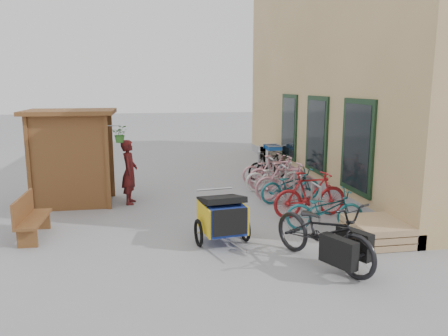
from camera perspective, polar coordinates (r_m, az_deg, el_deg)
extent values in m
plane|color=gray|center=(9.44, -1.43, -7.76)|extent=(80.00, 80.00, 0.00)
cube|color=tan|center=(15.48, 20.86, 11.93)|extent=(6.00, 13.00, 7.00)
cube|color=gray|center=(14.51, 9.99, -0.73)|extent=(0.18, 13.00, 0.30)
cube|color=black|center=(10.60, 17.01, 2.71)|extent=(0.06, 1.50, 2.20)
cube|color=black|center=(10.59, 16.87, 2.71)|extent=(0.02, 1.25, 1.95)
cube|color=black|center=(12.86, 12.00, 4.28)|extent=(0.06, 1.50, 2.20)
cube|color=black|center=(12.85, 11.88, 4.28)|extent=(0.02, 1.25, 1.95)
cube|color=black|center=(15.20, 8.50, 5.36)|extent=(0.06, 1.50, 2.20)
cube|color=black|center=(15.19, 8.39, 5.36)|extent=(0.02, 1.25, 1.95)
cube|color=brown|center=(11.22, -24.17, 0.33)|extent=(0.09, 0.09, 2.30)
cube|color=brown|center=(10.91, -14.97, 0.64)|extent=(0.09, 0.09, 2.30)
cube|color=brown|center=(12.46, -22.74, 1.39)|extent=(0.09, 0.09, 2.30)
cube|color=brown|center=(12.19, -14.46, 1.69)|extent=(0.09, 0.09, 2.30)
cube|color=brown|center=(11.83, -23.27, 0.89)|extent=(0.05, 1.30, 2.30)
cube|color=brown|center=(11.06, -19.61, 0.51)|extent=(1.80, 0.05, 2.30)
cube|color=brown|center=(12.26, -18.67, 1.52)|extent=(1.80, 0.05, 2.30)
cube|color=brown|center=(11.53, -19.48, 6.93)|extent=(2.15, 1.65, 0.10)
cube|color=brown|center=(11.73, -20.00, -0.19)|extent=(1.30, 1.15, 0.04)
cube|color=brown|center=(11.64, -20.19, 2.71)|extent=(1.30, 1.15, 0.04)
cylinder|color=#A5A8AD|center=(10.78, -14.25, 5.39)|extent=(0.36, 0.02, 0.02)
imported|color=#306A25|center=(10.79, -13.40, 4.36)|extent=(0.38, 0.33, 0.42)
cylinder|color=#A5A8AD|center=(9.68, 12.42, -4.94)|extent=(0.05, 0.05, 0.84)
cylinder|color=#A5A8AD|center=(10.13, 11.35, -4.20)|extent=(0.05, 0.05, 0.84)
cylinder|color=#A5A8AD|center=(9.80, 11.97, -2.19)|extent=(0.05, 0.50, 0.05)
cylinder|color=#A5A8AD|center=(10.76, 10.01, -3.27)|extent=(0.05, 0.05, 0.84)
cylinder|color=#A5A8AD|center=(11.22, 9.15, -2.66)|extent=(0.05, 0.05, 0.84)
cylinder|color=#A5A8AD|center=(10.90, 9.64, -0.81)|extent=(0.05, 0.50, 0.05)
cylinder|color=#A5A8AD|center=(11.87, 8.05, -1.90)|extent=(0.05, 0.05, 0.84)
cylinder|color=#A5A8AD|center=(12.33, 7.34, -1.40)|extent=(0.05, 0.05, 0.84)
cylinder|color=#A5A8AD|center=(12.02, 7.74, 0.31)|extent=(0.05, 0.50, 0.05)
cylinder|color=#A5A8AD|center=(12.99, 6.43, -0.76)|extent=(0.05, 0.05, 0.84)
cylinder|color=#A5A8AD|center=(13.46, 5.84, -0.34)|extent=(0.05, 0.05, 0.84)
cylinder|color=#A5A8AD|center=(13.15, 6.16, 1.25)|extent=(0.05, 0.50, 0.05)
cylinder|color=#A5A8AD|center=(14.12, 5.07, 0.20)|extent=(0.05, 0.05, 0.84)
cylinder|color=#A5A8AD|center=(14.60, 4.56, 0.55)|extent=(0.05, 0.05, 0.84)
cylinder|color=#A5A8AD|center=(14.29, 4.84, 2.03)|extent=(0.05, 0.50, 0.05)
cube|color=tan|center=(9.10, 19.23, -8.64)|extent=(1.00, 1.20, 0.12)
cube|color=tan|center=(9.05, 19.29, -7.80)|extent=(1.00, 1.20, 0.12)
cube|color=tan|center=(9.01, 19.34, -6.95)|extent=(1.00, 1.20, 0.12)
cube|color=brown|center=(9.49, -23.59, -6.16)|extent=(0.43, 1.37, 0.05)
cube|color=brown|center=(9.47, -24.79, -4.68)|extent=(0.06, 1.37, 0.46)
cube|color=brown|center=(9.04, -24.30, -8.37)|extent=(0.37, 0.06, 0.37)
cube|color=brown|center=(10.05, -22.79, -6.36)|extent=(0.37, 0.06, 0.37)
cube|color=silver|center=(15.59, 6.26, 1.62)|extent=(0.50, 0.77, 0.47)
cube|color=#1B55B0|center=(15.18, 6.69, 2.57)|extent=(0.50, 0.04, 0.16)
cylinder|color=silver|center=(15.14, 6.73, 2.79)|extent=(0.52, 0.03, 0.03)
cylinder|color=black|center=(15.32, 5.84, -0.38)|extent=(0.04, 0.11, 0.11)
cube|color=silver|center=(15.89, 5.95, 1.80)|extent=(0.50, 0.77, 0.47)
cube|color=#1B55B0|center=(15.47, 6.36, 2.73)|extent=(0.50, 0.04, 0.16)
cylinder|color=silver|center=(15.44, 6.39, 2.95)|extent=(0.52, 0.03, 0.03)
cylinder|color=black|center=(15.62, 5.53, -0.16)|extent=(0.04, 0.11, 0.11)
cube|color=silver|center=(16.19, 5.65, 1.97)|extent=(0.50, 0.77, 0.47)
cube|color=#1B55B0|center=(15.77, 6.04, 2.89)|extent=(0.50, 0.04, 0.16)
cylinder|color=silver|center=(15.74, 6.07, 3.11)|extent=(0.52, 0.03, 0.03)
cylinder|color=black|center=(15.92, 5.23, 0.05)|extent=(0.04, 0.11, 0.11)
cube|color=#1B3995|center=(8.40, -0.25, -6.36)|extent=(0.81, 1.00, 0.54)
cube|color=gold|center=(8.30, -2.69, -6.58)|extent=(0.16, 0.91, 0.54)
cube|color=gold|center=(8.51, 2.13, -6.14)|extent=(0.16, 0.91, 0.54)
cube|color=black|center=(7.95, 0.79, -7.10)|extent=(0.65, 0.12, 0.49)
cube|color=black|center=(8.36, -0.37, -4.13)|extent=(0.87, 0.97, 0.26)
torus|color=black|center=(8.36, -3.35, -8.47)|extent=(0.13, 0.54, 0.53)
torus|color=black|center=(8.63, 2.75, -7.85)|extent=(0.13, 0.54, 0.53)
cylinder|color=#B7B7BC|center=(7.78, 1.50, -9.94)|extent=(0.14, 0.78, 0.03)
cylinder|color=#B7B7BC|center=(8.75, -1.24, -2.78)|extent=(0.74, 0.13, 0.03)
imported|color=black|center=(7.61, 12.84, -8.10)|extent=(1.61, 2.30, 1.14)
cube|color=black|center=(7.14, 14.72, -10.52)|extent=(0.44, 0.67, 0.45)
cube|color=black|center=(7.56, 16.64, -9.40)|extent=(0.44, 0.67, 0.45)
cube|color=#C26112|center=(7.33, 15.73, -9.58)|extent=(0.18, 0.21, 0.12)
imported|color=maroon|center=(11.37, -12.25, -0.51)|extent=(0.45, 0.64, 1.65)
imported|color=#1A5F6A|center=(9.45, 13.02, -5.26)|extent=(1.70, 0.75, 0.87)
imported|color=maroon|center=(10.21, 11.21, -3.40)|extent=(1.83, 0.67, 1.08)
imported|color=#1A5F6A|center=(11.44, 8.70, -2.24)|extent=(1.79, 0.91, 0.90)
imported|color=pink|center=(11.59, 8.15, -1.73)|extent=(1.71, 0.49, 1.03)
imported|color=silver|center=(12.60, 6.51, -1.05)|extent=(1.66, 0.59, 0.87)
imported|color=pink|center=(12.71, 6.94, -0.61)|extent=(1.73, 0.59, 1.02)
imported|color=pink|center=(13.65, 5.72, -0.08)|extent=(1.77, 0.85, 0.89)
imported|color=black|center=(14.14, 5.85, 0.38)|extent=(1.60, 0.93, 0.93)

